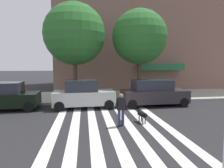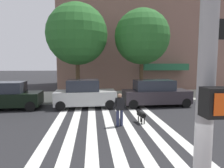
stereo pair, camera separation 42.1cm
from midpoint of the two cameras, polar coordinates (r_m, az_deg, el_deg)
The scene contains 10 objects.
ground_plane at distance 9.55m, azimuth 2.33°, elevation -13.04°, with size 160.00×160.00×0.00m, color #232326.
sidewalk_far at distance 18.47m, azimuth -2.84°, elevation -3.50°, with size 80.00×6.00×0.15m, color #A8AB9E.
crosswalk_stripes at distance 9.47m, azimuth -1.01°, elevation -13.18°, with size 5.85×11.93×0.01m.
parked_car_near_curb at distance 15.16m, azimuth -30.13°, elevation -3.16°, with size 4.70×2.08×1.86m.
parked_car_behind_first at distance 14.04m, azimuth -9.13°, elevation -3.04°, with size 4.29×2.07×1.96m.
parked_car_third_in_line at distance 14.85m, azimuth 11.18°, elevation -2.59°, with size 4.83×2.03×1.91m.
street_tree_nearest at distance 16.86m, azimuth -11.53°, elevation 13.96°, with size 5.04×5.04×7.87m.
street_tree_middle at distance 17.29m, azimuth 7.23°, elevation 13.35°, with size 4.66×4.66×7.54m.
pedestrian_dog_walker at distance 9.82m, azimuth 1.40°, elevation -6.88°, with size 0.71×0.32×1.64m.
dog_on_leash at distance 10.57m, azimuth 7.45°, elevation -8.70°, with size 0.39×0.96×0.65m.
Camera 1 is at (-1.84, -2.59, 3.11)m, focal length 31.53 mm.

